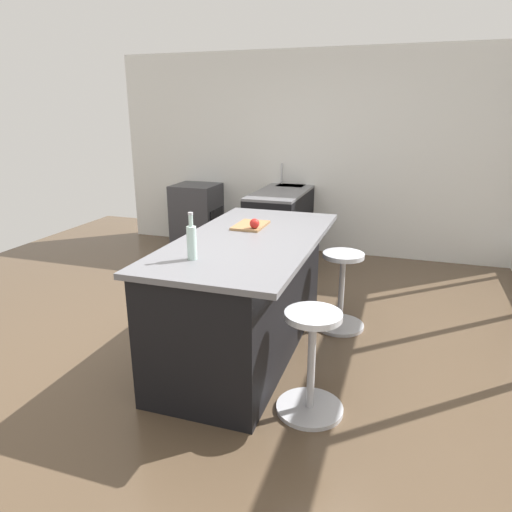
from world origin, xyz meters
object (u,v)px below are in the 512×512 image
(stool_by_window, at_px, (341,293))
(water_bottle, at_px, (192,241))
(kitchen_island, at_px, (244,294))
(oven_range, at_px, (197,216))
(apple_red, at_px, (255,223))
(stool_middle, at_px, (311,366))
(cutting_board, at_px, (251,225))

(stool_by_window, xyz_separation_m, water_bottle, (1.27, -0.82, 0.75))
(stool_by_window, bearing_deg, kitchen_island, -46.52)
(oven_range, distance_m, apple_red, 3.02)
(stool_by_window, relative_size, stool_middle, 1.00)
(kitchen_island, height_order, stool_by_window, kitchen_island)
(apple_red, distance_m, water_bottle, 0.85)
(stool_middle, relative_size, apple_red, 8.81)
(stool_middle, xyz_separation_m, cutting_board, (-0.98, -0.74, 0.63))
(kitchen_island, bearing_deg, cutting_board, -169.65)
(oven_range, bearing_deg, stool_middle, 35.48)
(oven_range, xyz_separation_m, kitchen_island, (2.66, 1.67, 0.04))
(kitchen_island, bearing_deg, water_bottle, -11.94)
(oven_range, xyz_separation_m, stool_middle, (3.30, 2.35, -0.11))
(oven_range, height_order, kitchen_island, kitchen_island)
(oven_range, xyz_separation_m, stool_by_window, (2.01, 2.35, -0.11))
(kitchen_island, bearing_deg, stool_by_window, 133.48)
(oven_range, height_order, water_bottle, water_bottle)
(cutting_board, relative_size, water_bottle, 1.15)
(kitchen_island, bearing_deg, oven_range, -147.81)
(stool_middle, height_order, apple_red, apple_red)
(stool_middle, xyz_separation_m, apple_red, (-0.86, -0.67, 0.68))
(oven_range, distance_m, water_bottle, 3.68)
(stool_by_window, xyz_separation_m, cutting_board, (0.32, -0.74, 0.63))
(water_bottle, bearing_deg, stool_middle, 88.50)
(cutting_board, distance_m, apple_red, 0.15)
(kitchen_island, height_order, cutting_board, cutting_board)
(stool_by_window, height_order, cutting_board, cutting_board)
(oven_range, height_order, cutting_board, cutting_board)
(cutting_board, distance_m, water_bottle, 0.97)
(stool_middle, bearing_deg, oven_range, -144.52)
(kitchen_island, xyz_separation_m, stool_by_window, (-0.65, 0.68, -0.15))
(oven_range, distance_m, stool_middle, 4.06)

